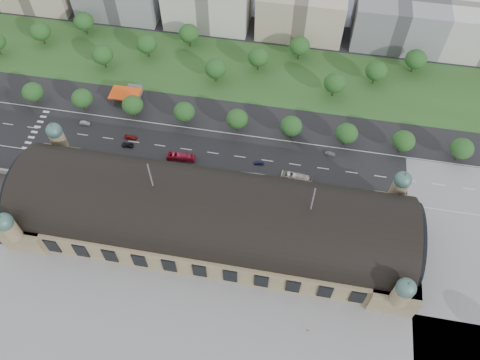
% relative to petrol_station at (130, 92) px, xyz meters
% --- Properties ---
extents(ground, '(900.00, 900.00, 0.00)m').
position_rel_petrol_station_xyz_m(ground, '(53.91, -65.28, -2.95)').
color(ground, black).
rests_on(ground, ground).
extents(station, '(150.00, 48.40, 44.30)m').
position_rel_petrol_station_xyz_m(station, '(53.91, -65.28, 7.33)').
color(station, '#98895E').
rests_on(station, ground).
extents(plaza_south, '(190.00, 48.00, 0.12)m').
position_rel_petrol_station_xyz_m(plaza_south, '(63.91, -109.28, -2.95)').
color(plaza_south, gray).
rests_on(plaza_south, ground).
extents(road_slab, '(260.00, 26.00, 0.10)m').
position_rel_petrol_station_xyz_m(road_slab, '(33.91, -27.28, -2.95)').
color(road_slab, black).
rests_on(road_slab, ground).
extents(grass_belt, '(300.00, 45.00, 0.10)m').
position_rel_petrol_station_xyz_m(grass_belt, '(38.91, 27.72, -2.95)').
color(grass_belt, '#2A4E1F').
rests_on(grass_belt, ground).
extents(petrol_station, '(14.00, 13.00, 5.05)m').
position_rel_petrol_station_xyz_m(petrol_station, '(0.00, 0.00, 0.00)').
color(petrol_station, '#E7460D').
rests_on(petrol_station, ground).
extents(office_4, '(45.00, 32.00, 24.00)m').
position_rel_petrol_station_xyz_m(office_4, '(73.91, 67.72, 9.05)').
color(office_4, '#C3B099').
rests_on(office_4, ground).
extents(office_5, '(45.00, 32.00, 24.00)m').
position_rel_petrol_station_xyz_m(office_5, '(123.91, 67.72, 9.05)').
color(office_5, gray).
rests_on(office_5, ground).
extents(tree_row_1, '(9.60, 9.60, 11.52)m').
position_rel_petrol_station_xyz_m(tree_row_1, '(-42.09, -12.28, 4.48)').
color(tree_row_1, '#2D2116').
rests_on(tree_row_1, ground).
extents(tree_row_2, '(9.60, 9.60, 11.52)m').
position_rel_petrol_station_xyz_m(tree_row_2, '(-18.09, -12.28, 4.48)').
color(tree_row_2, '#2D2116').
rests_on(tree_row_2, ground).
extents(tree_row_3, '(9.60, 9.60, 11.52)m').
position_rel_petrol_station_xyz_m(tree_row_3, '(5.91, -12.28, 4.48)').
color(tree_row_3, '#2D2116').
rests_on(tree_row_3, ground).
extents(tree_row_4, '(9.60, 9.60, 11.52)m').
position_rel_petrol_station_xyz_m(tree_row_4, '(29.91, -12.28, 4.48)').
color(tree_row_4, '#2D2116').
rests_on(tree_row_4, ground).
extents(tree_row_5, '(9.60, 9.60, 11.52)m').
position_rel_petrol_station_xyz_m(tree_row_5, '(53.91, -12.28, 4.48)').
color(tree_row_5, '#2D2116').
rests_on(tree_row_5, ground).
extents(tree_row_6, '(9.60, 9.60, 11.52)m').
position_rel_petrol_station_xyz_m(tree_row_6, '(77.91, -12.28, 4.48)').
color(tree_row_6, '#2D2116').
rests_on(tree_row_6, ground).
extents(tree_row_7, '(9.60, 9.60, 11.52)m').
position_rel_petrol_station_xyz_m(tree_row_7, '(101.91, -12.28, 4.48)').
color(tree_row_7, '#2D2116').
rests_on(tree_row_7, ground).
extents(tree_row_8, '(9.60, 9.60, 11.52)m').
position_rel_petrol_station_xyz_m(tree_row_8, '(125.91, -12.28, 4.48)').
color(tree_row_8, '#2D2116').
rests_on(tree_row_8, ground).
extents(tree_row_9, '(9.60, 9.60, 11.52)m').
position_rel_petrol_station_xyz_m(tree_row_9, '(149.91, -12.28, 4.48)').
color(tree_row_9, '#2D2116').
rests_on(tree_row_9, ground).
extents(tree_belt_1, '(10.40, 10.40, 12.48)m').
position_rel_petrol_station_xyz_m(tree_belt_1, '(-57.09, 29.72, 5.10)').
color(tree_belt_1, '#2D2116').
rests_on(tree_belt_1, ground).
extents(tree_belt_2, '(10.40, 10.40, 12.48)m').
position_rel_petrol_station_xyz_m(tree_belt_2, '(-38.09, 41.72, 5.10)').
color(tree_belt_2, '#2D2116').
rests_on(tree_belt_2, ground).
extents(tree_belt_3, '(10.40, 10.40, 12.48)m').
position_rel_petrol_station_xyz_m(tree_belt_3, '(-19.09, 17.72, 5.10)').
color(tree_belt_3, '#2D2116').
rests_on(tree_belt_3, ground).
extents(tree_belt_4, '(10.40, 10.40, 12.48)m').
position_rel_petrol_station_xyz_m(tree_belt_4, '(-0.09, 29.72, 5.10)').
color(tree_belt_4, '#2D2116').
rests_on(tree_belt_4, ground).
extents(tree_belt_5, '(10.40, 10.40, 12.48)m').
position_rel_petrol_station_xyz_m(tree_belt_5, '(18.91, 41.72, 5.10)').
color(tree_belt_5, '#2D2116').
rests_on(tree_belt_5, ground).
extents(tree_belt_6, '(10.40, 10.40, 12.48)m').
position_rel_petrol_station_xyz_m(tree_belt_6, '(37.91, 17.72, 5.10)').
color(tree_belt_6, '#2D2116').
rests_on(tree_belt_6, ground).
extents(tree_belt_7, '(10.40, 10.40, 12.48)m').
position_rel_petrol_station_xyz_m(tree_belt_7, '(56.91, 29.72, 5.10)').
color(tree_belt_7, '#2D2116').
rests_on(tree_belt_7, ground).
extents(tree_belt_8, '(10.40, 10.40, 12.48)m').
position_rel_petrol_station_xyz_m(tree_belt_8, '(75.91, 41.72, 5.10)').
color(tree_belt_8, '#2D2116').
rests_on(tree_belt_8, ground).
extents(tree_belt_9, '(10.40, 10.40, 12.48)m').
position_rel_petrol_station_xyz_m(tree_belt_9, '(94.91, 17.72, 5.10)').
color(tree_belt_9, '#2D2116').
rests_on(tree_belt_9, ground).
extents(tree_belt_10, '(10.40, 10.40, 12.48)m').
position_rel_petrol_station_xyz_m(tree_belt_10, '(113.91, 29.72, 5.10)').
color(tree_belt_10, '#2D2116').
rests_on(tree_belt_10, ground).
extents(tree_belt_11, '(10.40, 10.40, 12.48)m').
position_rel_petrol_station_xyz_m(tree_belt_11, '(132.91, 41.72, 5.10)').
color(tree_belt_11, '#2D2116').
rests_on(tree_belt_11, ground).
extents(traffic_car_1, '(4.67, 1.67, 1.53)m').
position_rel_petrol_station_xyz_m(traffic_car_1, '(-15.20, -21.05, -2.18)').
color(traffic_car_1, '#999EA2').
rests_on(traffic_car_1, ground).
extents(traffic_car_2, '(5.35, 2.64, 1.46)m').
position_rel_petrol_station_xyz_m(traffic_car_2, '(7.98, -30.05, -2.22)').
color(traffic_car_2, black).
rests_on(traffic_car_2, ground).
extents(traffic_car_3, '(5.47, 2.30, 1.58)m').
position_rel_petrol_station_xyz_m(traffic_car_3, '(8.10, -25.49, -2.16)').
color(traffic_car_3, maroon).
rests_on(traffic_car_3, ground).
extents(traffic_car_4, '(4.18, 1.88, 1.39)m').
position_rel_petrol_station_xyz_m(traffic_car_4, '(66.48, -29.71, -2.25)').
color(traffic_car_4, '#1C1F4E').
rests_on(traffic_car_4, ground).
extents(traffic_car_5, '(4.44, 1.65, 1.45)m').
position_rel_petrol_station_xyz_m(traffic_car_5, '(96.31, -19.29, -2.22)').
color(traffic_car_5, '#525559').
rests_on(traffic_car_5, ground).
extents(traffic_car_6, '(5.59, 2.63, 1.55)m').
position_rel_petrol_station_xyz_m(traffic_car_6, '(128.01, -37.22, -2.18)').
color(traffic_car_6, silver).
rests_on(traffic_car_6, ground).
extents(parked_car_0, '(4.66, 3.74, 1.49)m').
position_rel_petrol_station_xyz_m(parked_car_0, '(-23.92, -40.28, -2.21)').
color(parked_car_0, black).
rests_on(parked_car_0, ground).
extents(parked_car_1, '(5.95, 4.26, 1.51)m').
position_rel_petrol_station_xyz_m(parked_car_1, '(1.37, -44.28, -2.20)').
color(parked_car_1, maroon).
rests_on(parked_car_1, ground).
extents(parked_car_2, '(5.23, 4.55, 1.45)m').
position_rel_petrol_station_xyz_m(parked_car_2, '(-10.47, -44.28, -2.23)').
color(parked_car_2, '#1B1740').
rests_on(parked_car_2, ground).
extents(parked_car_3, '(4.99, 4.42, 1.63)m').
position_rel_petrol_station_xyz_m(parked_car_3, '(4.96, -44.28, -2.13)').
color(parked_car_3, '#525559').
rests_on(parked_car_3, ground).
extents(parked_car_4, '(4.63, 3.43, 1.46)m').
position_rel_petrol_station_xyz_m(parked_car_4, '(24.58, -44.28, -2.22)').
color(parked_car_4, silver).
rests_on(parked_car_4, ground).
extents(parked_car_5, '(5.70, 4.71, 1.45)m').
position_rel_petrol_station_xyz_m(parked_car_5, '(19.03, -40.28, -2.23)').
color(parked_car_5, gray).
rests_on(parked_car_5, ground).
extents(parked_car_6, '(5.91, 4.28, 1.59)m').
position_rel_petrol_station_xyz_m(parked_car_6, '(17.18, -42.15, -2.15)').
color(parked_car_6, black).
rests_on(parked_car_6, ground).
extents(bus_west, '(12.29, 3.65, 3.38)m').
position_rel_petrol_station_xyz_m(bus_west, '(33.14, -33.28, -1.26)').
color(bus_west, red).
rests_on(bus_west, ground).
extents(bus_mid, '(11.73, 3.33, 3.23)m').
position_rel_petrol_station_xyz_m(bus_mid, '(65.17, -38.28, -1.33)').
color(bus_mid, beige).
rests_on(bus_mid, ground).
extents(bus_east, '(13.37, 4.11, 3.67)m').
position_rel_petrol_station_xyz_m(bus_east, '(83.20, -35.62, -1.12)').
color(bus_east, silver).
rests_on(bus_east, ground).
extents(pedestrian_0, '(0.78, 0.48, 1.54)m').
position_rel_petrol_station_xyz_m(pedestrian_0, '(93.93, -97.77, -2.18)').
color(pedestrian_0, gray).
rests_on(pedestrian_0, ground).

